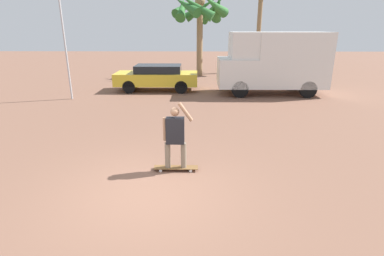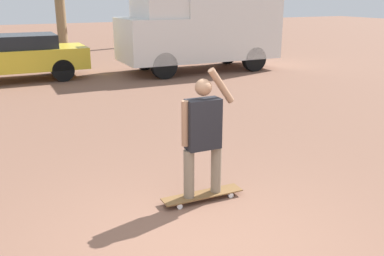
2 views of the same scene
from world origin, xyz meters
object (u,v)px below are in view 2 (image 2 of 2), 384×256
(person_skateboarder, at_px, (203,131))
(camper_van, at_px, (202,21))
(skateboard, at_px, (202,195))
(parked_car_yellow, at_px, (12,56))

(person_skateboarder, bearing_deg, camper_van, 63.62)
(skateboard, relative_size, person_skateboarder, 0.66)
(skateboard, bearing_deg, parked_car_yellow, 99.69)
(skateboard, distance_m, camper_van, 10.51)
(person_skateboarder, xyz_separation_m, camper_van, (4.61, 9.29, 0.77))
(person_skateboarder, bearing_deg, parked_car_yellow, 99.69)
(person_skateboarder, bearing_deg, skateboard, -0.00)
(person_skateboarder, distance_m, camper_van, 10.40)
(parked_car_yellow, bearing_deg, person_skateboarder, -80.31)
(skateboard, xyz_separation_m, person_skateboarder, (-0.00, 0.00, 0.90))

